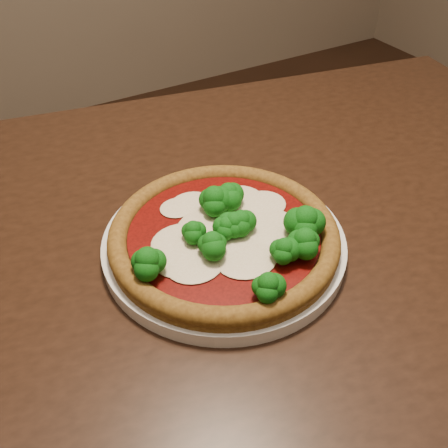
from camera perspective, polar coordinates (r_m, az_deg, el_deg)
dining_table at (r=0.74m, az=-0.14°, el=-5.11°), size 1.33×0.96×0.75m
plate at (r=0.62m, az=0.00°, el=-2.19°), size 0.30×0.30×0.02m
pizza at (r=0.59m, az=0.35°, el=-1.11°), size 0.28×0.28×0.06m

